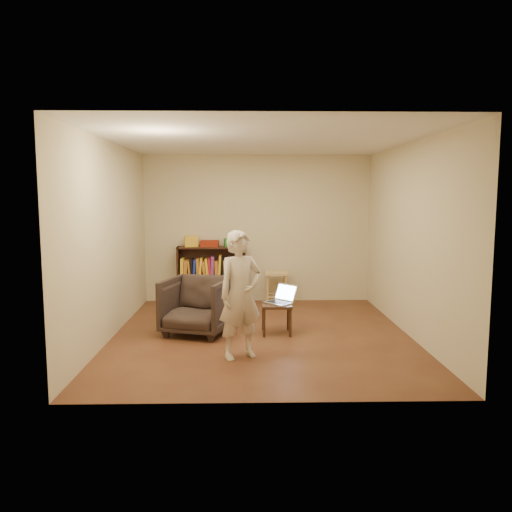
{
  "coord_description": "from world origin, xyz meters",
  "views": [
    {
      "loc": [
        -0.22,
        -6.62,
        1.88
      ],
      "look_at": [
        -0.06,
        0.35,
        1.04
      ],
      "focal_mm": 35.0,
      "sensor_mm": 36.0,
      "label": 1
    }
  ],
  "objects_px": {
    "bookshelf": "(212,278)",
    "side_table": "(276,309)",
    "laptop": "(281,299)",
    "person": "(240,295)",
    "stool": "(276,278)",
    "armchair": "(197,306)"
  },
  "relations": [
    {
      "from": "laptop",
      "to": "person",
      "type": "bearing_deg",
      "value": -71.85
    },
    {
      "from": "side_table",
      "to": "laptop",
      "type": "distance_m",
      "value": 0.16
    },
    {
      "from": "person",
      "to": "stool",
      "type": "bearing_deg",
      "value": 50.03
    },
    {
      "from": "bookshelf",
      "to": "person",
      "type": "relative_size",
      "value": 0.81
    },
    {
      "from": "laptop",
      "to": "person",
      "type": "xyz_separation_m",
      "value": [
        -0.55,
        -1.08,
        0.27
      ]
    },
    {
      "from": "armchair",
      "to": "laptop",
      "type": "distance_m",
      "value": 1.16
    },
    {
      "from": "bookshelf",
      "to": "armchair",
      "type": "bearing_deg",
      "value": -92.04
    },
    {
      "from": "stool",
      "to": "laptop",
      "type": "relative_size",
      "value": 1.16
    },
    {
      "from": "side_table",
      "to": "person",
      "type": "relative_size",
      "value": 0.28
    },
    {
      "from": "bookshelf",
      "to": "stool",
      "type": "xyz_separation_m",
      "value": [
        1.13,
        -0.17,
        0.02
      ]
    },
    {
      "from": "stool",
      "to": "side_table",
      "type": "distance_m",
      "value": 1.87
    },
    {
      "from": "armchair",
      "to": "laptop",
      "type": "bearing_deg",
      "value": 18.87
    },
    {
      "from": "bookshelf",
      "to": "armchair",
      "type": "xyz_separation_m",
      "value": [
        -0.07,
        -2.01,
        -0.05
      ]
    },
    {
      "from": "side_table",
      "to": "person",
      "type": "height_order",
      "value": "person"
    },
    {
      "from": "armchair",
      "to": "laptop",
      "type": "height_order",
      "value": "armchair"
    },
    {
      "from": "armchair",
      "to": "person",
      "type": "height_order",
      "value": "person"
    },
    {
      "from": "laptop",
      "to": "person",
      "type": "relative_size",
      "value": 0.33
    },
    {
      "from": "side_table",
      "to": "person",
      "type": "xyz_separation_m",
      "value": [
        -0.48,
        -1.01,
        0.4
      ]
    },
    {
      "from": "stool",
      "to": "armchair",
      "type": "bearing_deg",
      "value": -123.16
    },
    {
      "from": "bookshelf",
      "to": "laptop",
      "type": "xyz_separation_m",
      "value": [
        1.08,
        -1.97,
        0.03
      ]
    },
    {
      "from": "stool",
      "to": "side_table",
      "type": "height_order",
      "value": "stool"
    },
    {
      "from": "bookshelf",
      "to": "side_table",
      "type": "xyz_separation_m",
      "value": [
        1.02,
        -2.03,
        -0.09
      ]
    }
  ]
}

